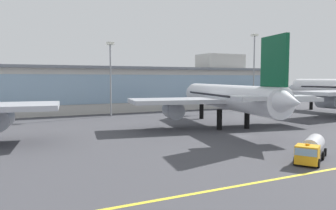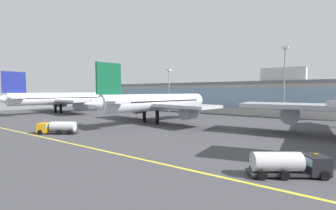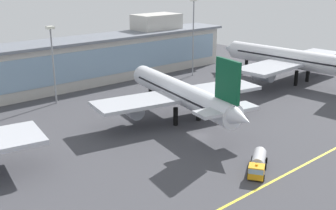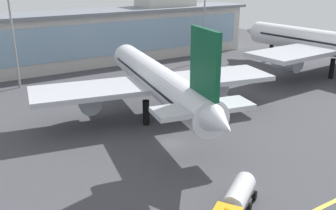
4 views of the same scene
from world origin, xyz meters
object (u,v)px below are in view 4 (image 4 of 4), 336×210
Objects in this scene: airliner_near_right at (158,81)px; apron_light_mast_west at (205,2)px; airliner_far_right at (331,44)px; apron_light_mast_centre at (12,24)px; baggage_tug_near at (235,203)px.

apron_light_mast_west is at bearing -36.70° from airliner_near_right.
apron_light_mast_centre reaches higher than airliner_far_right.
airliner_near_right is at bearing -137.66° from apron_light_mast_west.
airliner_near_right reaches higher than baggage_tug_near.
apron_light_mast_centre reaches higher than airliner_near_right.
apron_light_mast_west is (32.46, 29.57, 9.95)m from airliner_near_right.
apron_light_mast_west reaches higher than apron_light_mast_centre.
airliner_near_right is 0.87× the size of airliner_far_right.
airliner_far_right is 33.69m from apron_light_mast_west.
apron_light_mast_west is 49.18m from apron_light_mast_centre.
airliner_near_right is 35.96m from apron_light_mast_centre.
apron_light_mast_west is at bearing -157.28° from baggage_tug_near.
airliner_far_right is at bearing -75.90° from airliner_near_right.
apron_light_mast_west is at bearing -1.72° from apron_light_mast_centre.
apron_light_mast_centre is at bearing 64.22° from airliner_far_right.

